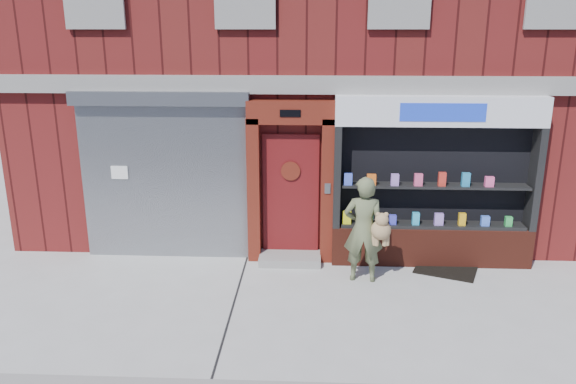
{
  "coord_description": "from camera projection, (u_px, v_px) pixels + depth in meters",
  "views": [
    {
      "loc": [
        -0.36,
        -7.64,
        4.1
      ],
      "look_at": [
        -0.75,
        1.0,
        1.54
      ],
      "focal_mm": 35.0,
      "sensor_mm": 36.0,
      "label": 1
    }
  ],
  "objects": [
    {
      "name": "building",
      "position": [
        330.0,
        31.0,
        13.07
      ],
      "size": [
        12.0,
        8.16,
        8.0
      ],
      "color": "#5A1514",
      "rests_on": "ground"
    },
    {
      "name": "red_door_bay",
      "position": [
        290.0,
        183.0,
        9.87
      ],
      "size": [
        1.52,
        0.58,
        2.9
      ],
      "color": "#5A190F",
      "rests_on": "ground"
    },
    {
      "name": "woman",
      "position": [
        365.0,
        229.0,
        9.19
      ],
      "size": [
        0.78,
        0.51,
        1.79
      ],
      "color": "#5C6542",
      "rests_on": "ground"
    },
    {
      "name": "shutter_bay",
      "position": [
        164.0,
        166.0,
        9.96
      ],
      "size": [
        3.1,
        0.3,
        3.04
      ],
      "color": "gray",
      "rests_on": "ground"
    },
    {
      "name": "doormat",
      "position": [
        446.0,
        270.0,
        9.8
      ],
      "size": [
        1.2,
        1.03,
        0.03
      ],
      "primitive_type": "cube",
      "rotation": [
        0.0,
        0.0,
        -0.38
      ],
      "color": "black",
      "rests_on": "ground"
    },
    {
      "name": "ground",
      "position": [
        335.0,
        309.0,
        8.47
      ],
      "size": [
        80.0,
        80.0,
        0.0
      ],
      "primitive_type": "plane",
      "color": "#9E9E99",
      "rests_on": "ground"
    },
    {
      "name": "pharmacy_bay",
      "position": [
        434.0,
        190.0,
        9.74
      ],
      "size": [
        3.5,
        0.41,
        3.0
      ],
      "color": "#5A2015",
      "rests_on": "ground"
    }
  ]
}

